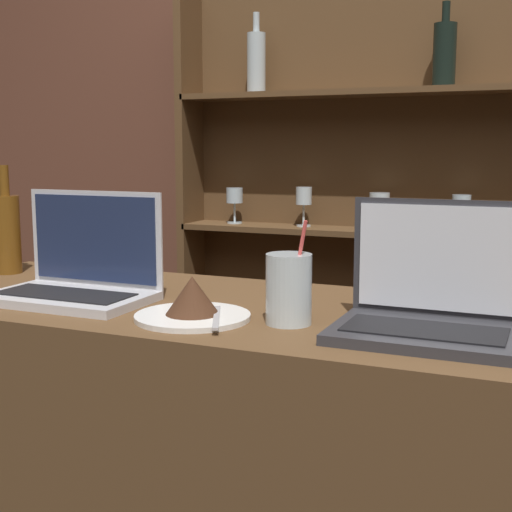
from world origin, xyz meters
The scene contains 7 objects.
back_wall centered at (0.00, 1.48, 1.35)m, with size 7.00×0.06×2.70m.
back_shelf centered at (0.00, 1.41, 0.97)m, with size 1.46×0.18×1.86m.
laptop_near centered at (-0.37, 0.22, 1.04)m, with size 0.34×0.21×0.23m.
laptop_far centered at (0.37, 0.22, 1.04)m, with size 0.31×0.22×0.23m.
cake_plate centered at (-0.06, 0.15, 1.02)m, with size 0.22×0.22×0.08m.
water_glass centered at (0.12, 0.19, 1.05)m, with size 0.08×0.08×0.19m.
wine_bottle_amber centered at (-0.73, 0.41, 1.09)m, with size 0.07×0.07×0.27m.
Camera 1 is at (0.56, -0.99, 1.31)m, focal length 50.00 mm.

